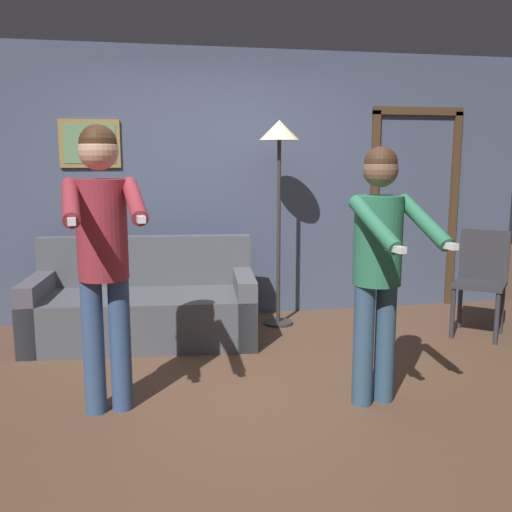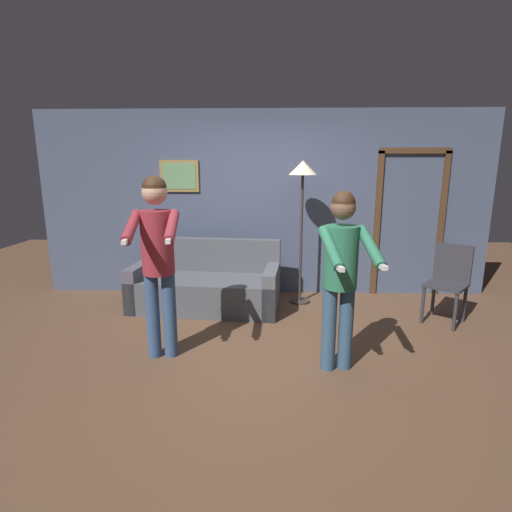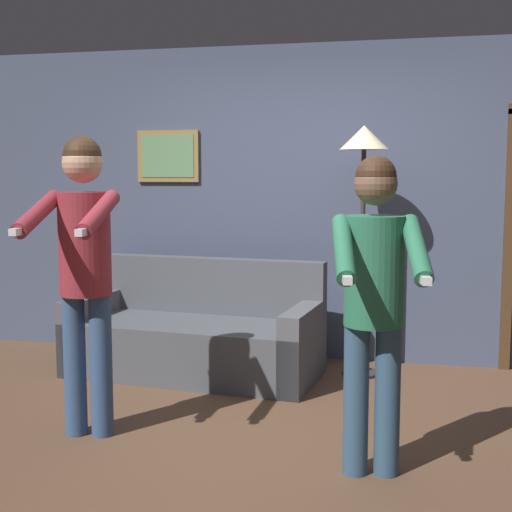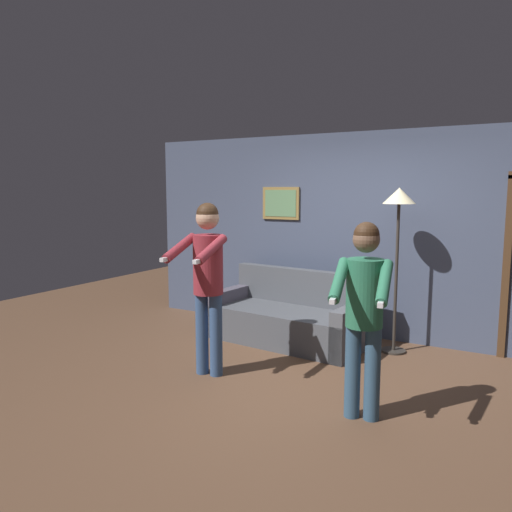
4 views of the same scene
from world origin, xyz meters
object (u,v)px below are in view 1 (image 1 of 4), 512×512
(couch, at_px, (144,308))
(torchiere_lamp, at_px, (279,152))
(dining_chair_distant, at_px, (481,276))
(person_standing_left, at_px, (103,241))
(person_standing_right, at_px, (379,254))

(couch, height_order, torchiere_lamp, torchiere_lamp)
(couch, bearing_deg, torchiere_lamp, 10.60)
(couch, relative_size, dining_chair_distant, 2.12)
(couch, xyz_separation_m, person_standing_left, (-0.22, -1.43, 0.80))
(couch, distance_m, torchiere_lamp, 1.85)
(couch, xyz_separation_m, person_standing_right, (1.45, -1.62, 0.70))
(couch, distance_m, dining_chair_distant, 3.00)
(person_standing_left, height_order, person_standing_right, person_standing_left)
(person_standing_left, xyz_separation_m, dining_chair_distant, (3.18, 1.04, -0.55))
(torchiere_lamp, bearing_deg, dining_chair_distant, -20.19)
(person_standing_right, distance_m, dining_chair_distant, 2.00)
(couch, height_order, person_standing_right, person_standing_right)
(dining_chair_distant, bearing_deg, couch, 172.42)
(couch, height_order, person_standing_left, person_standing_left)
(person_standing_right, relative_size, dining_chair_distant, 1.75)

